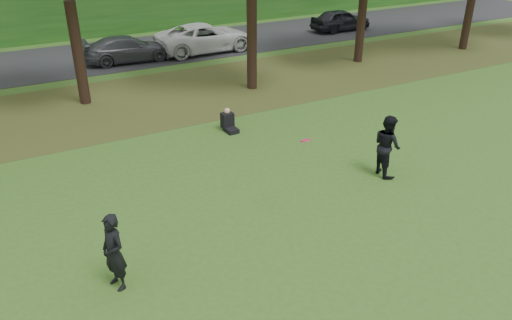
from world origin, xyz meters
The scene contains 8 objects.
ground centered at (0.00, 0.00, 0.00)m, with size 120.00×120.00×0.00m, color #36531A.
leaf_litter centered at (0.00, 13.00, 0.01)m, with size 60.00×7.00×0.01m, color #463A19.
street centered at (0.00, 21.00, 0.01)m, with size 70.00×7.00×0.02m, color black.
player_left centered at (-4.74, 2.01, 0.88)m, with size 0.64×0.42×1.77m, color black.
player_right centered at (3.71, 3.20, 0.95)m, with size 0.92×0.72×1.89m, color black.
parked_cars centered at (0.87, 19.62, 0.73)m, with size 34.53×3.77×1.54m.
frisbee centered at (0.19, 2.39, 2.20)m, with size 0.38×0.36×0.16m.
seated_person centered at (0.99, 8.48, 0.31)m, with size 0.44×0.74×0.83m.
Camera 1 is at (-6.13, -6.73, 7.24)m, focal length 35.00 mm.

